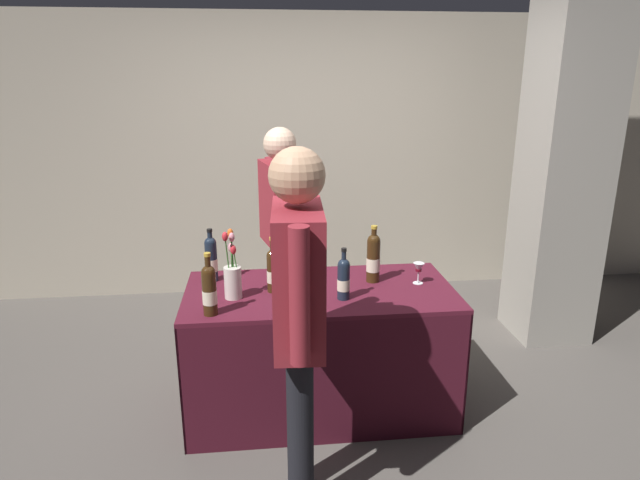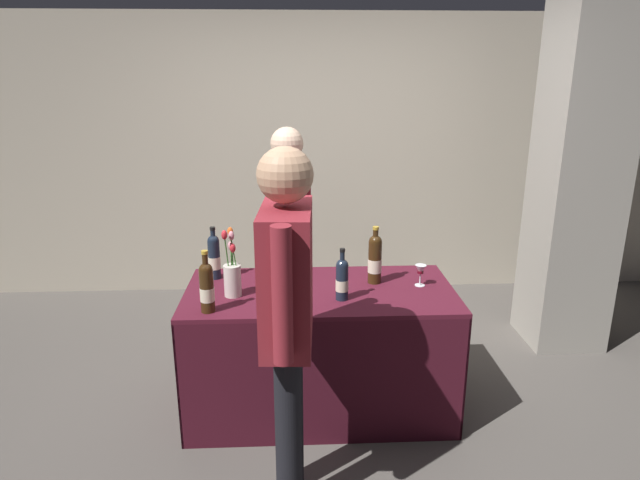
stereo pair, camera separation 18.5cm
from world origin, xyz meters
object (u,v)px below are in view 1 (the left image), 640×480
at_px(featured_wine_bottle, 344,278).
at_px(taster_foreground_right, 298,302).
at_px(vendor_presenter, 281,221).
at_px(flower_vase, 233,276).
at_px(display_bottle_0, 209,289).
at_px(concrete_pillar, 571,107).
at_px(tasting_table, 320,327).
at_px(wine_glass_near_vendor, 419,268).

height_order(featured_wine_bottle, taster_foreground_right, taster_foreground_right).
xyz_separation_m(featured_wine_bottle, vendor_presenter, (-0.30, 0.93, 0.09)).
bearing_deg(flower_vase, display_bottle_0, -117.36).
bearing_deg(concrete_pillar, display_bottle_0, -156.17).
xyz_separation_m(concrete_pillar, taster_foreground_right, (-2.06, -1.59, -0.71)).
distance_m(display_bottle_0, vendor_presenter, 1.14).
bearing_deg(vendor_presenter, tasting_table, 0.29).
xyz_separation_m(wine_glass_near_vendor, taster_foreground_right, (-0.77, -0.80, 0.17)).
bearing_deg(featured_wine_bottle, taster_foreground_right, -115.28).
xyz_separation_m(concrete_pillar, wine_glass_near_vendor, (-1.29, -0.79, -0.88)).
distance_m(concrete_pillar, taster_foreground_right, 2.69).
distance_m(wine_glass_near_vendor, flower_vase, 1.09).
bearing_deg(concrete_pillar, featured_wine_bottle, -151.24).
distance_m(tasting_table, vendor_presenter, 0.92).
height_order(concrete_pillar, featured_wine_bottle, concrete_pillar).
bearing_deg(featured_wine_bottle, concrete_pillar, 28.76).
bearing_deg(taster_foreground_right, tasting_table, -10.03).
bearing_deg(featured_wine_bottle, wine_glass_near_vendor, 20.86).
bearing_deg(featured_wine_bottle, vendor_presenter, 107.98).
distance_m(display_bottle_0, taster_foreground_right, 0.66).
distance_m(featured_wine_bottle, taster_foreground_right, 0.70).
bearing_deg(display_bottle_0, taster_foreground_right, -49.09).
bearing_deg(concrete_pillar, wine_glass_near_vendor, -148.57).
height_order(featured_wine_bottle, vendor_presenter, vendor_presenter).
relative_size(tasting_table, display_bottle_0, 4.63).
xyz_separation_m(display_bottle_0, flower_vase, (0.11, 0.21, -0.01)).
distance_m(tasting_table, flower_vase, 0.62).
relative_size(featured_wine_bottle, vendor_presenter, 0.18).
xyz_separation_m(featured_wine_bottle, taster_foreground_right, (-0.29, -0.62, 0.14)).
bearing_deg(tasting_table, taster_foreground_right, -103.04).
xyz_separation_m(featured_wine_bottle, flower_vase, (-0.61, 0.08, 0.00)).
height_order(tasting_table, display_bottle_0, display_bottle_0).
bearing_deg(vendor_presenter, display_bottle_0, -34.82).
bearing_deg(tasting_table, flower_vase, -172.18).
xyz_separation_m(display_bottle_0, taster_foreground_right, (0.43, -0.49, 0.12)).
bearing_deg(tasting_table, featured_wine_bottle, -52.80).
height_order(concrete_pillar, wine_glass_near_vendor, concrete_pillar).
bearing_deg(tasting_table, wine_glass_near_vendor, 3.07).
relative_size(featured_wine_bottle, flower_vase, 0.75).
bearing_deg(vendor_presenter, concrete_pillar, 77.93).
relative_size(featured_wine_bottle, wine_glass_near_vendor, 2.31).
bearing_deg(taster_foreground_right, featured_wine_bottle, -22.27).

